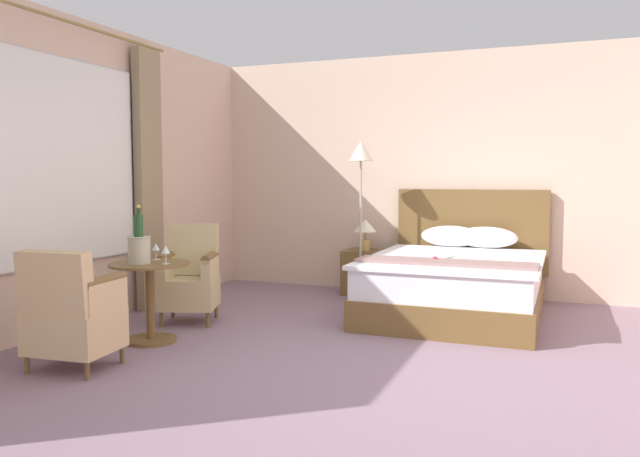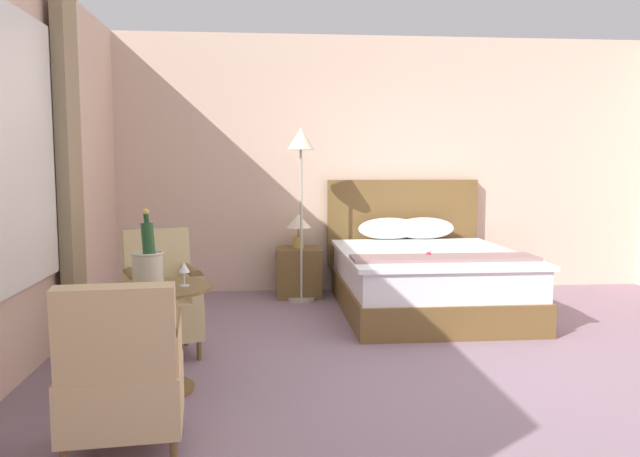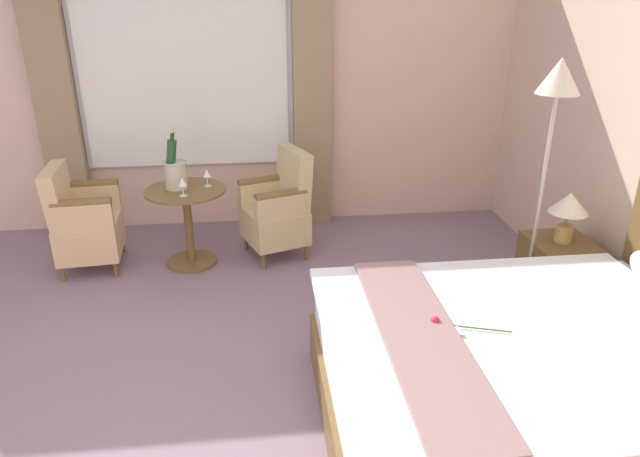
{
  "view_description": "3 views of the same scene",
  "coord_description": "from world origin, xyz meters",
  "views": [
    {
      "loc": [
        1.19,
        -4.35,
        1.41
      ],
      "look_at": [
        -0.97,
        1.12,
        0.93
      ],
      "focal_mm": 35.0,
      "sensor_mm": 36.0,
      "label": 1
    },
    {
      "loc": [
        -1.43,
        -3.95,
        1.47
      ],
      "look_at": [
        -0.97,
        1.12,
        0.93
      ],
      "focal_mm": 35.0,
      "sensor_mm": 36.0,
      "label": 2
    },
    {
      "loc": [
        2.5,
        0.63,
        2.23
      ],
      "look_at": [
        -0.81,
        1.01,
        0.82
      ],
      "focal_mm": 32.0,
      "sensor_mm": 36.0,
      "label": 3
    }
  ],
  "objects": [
    {
      "name": "side_table_round",
      "position": [
        -2.1,
        0.02,
        0.41
      ],
      "size": [
        0.68,
        0.68,
        0.68
      ],
      "color": "brown",
      "rests_on": "ground"
    },
    {
      "name": "bedside_lamp",
      "position": [
        -1.05,
        2.81,
        0.8
      ],
      "size": [
        0.27,
        0.27,
        0.37
      ],
      "color": "tan",
      "rests_on": "nightstand"
    },
    {
      "name": "nightstand",
      "position": [
        -1.05,
        2.81,
        0.27
      ],
      "size": [
        0.51,
        0.45,
        0.54
      ],
      "color": "brown",
      "rests_on": "ground"
    },
    {
      "name": "champagne_bucket",
      "position": [
        -2.15,
        -0.05,
        0.84
      ],
      "size": [
        0.2,
        0.2,
        0.5
      ],
      "color": "#BCB89E",
      "rests_on": "side_table_round"
    },
    {
      "name": "wall_headboard_side",
      "position": [
        0.0,
        3.21,
        1.45
      ],
      "size": [
        6.24,
        0.12,
        2.89
      ],
      "color": "beige",
      "rests_on": "ground"
    },
    {
      "name": "bed",
      "position": [
        0.17,
        2.07,
        0.35
      ],
      "size": [
        1.73,
        2.2,
        1.27
      ],
      "color": "brown",
      "rests_on": "ground"
    },
    {
      "name": "armchair_facing_bed",
      "position": [
        -2.15,
        -0.85,
        0.42
      ],
      "size": [
        0.63,
        0.57,
        0.9
      ],
      "color": "brown",
      "rests_on": "ground"
    },
    {
      "name": "wine_glass_near_edge",
      "position": [
        -2.17,
        0.2,
        0.79
      ],
      "size": [
        0.07,
        0.07,
        0.15
      ],
      "color": "white",
      "rests_on": "side_table_round"
    },
    {
      "name": "wall_window_side",
      "position": [
        -3.1,
        0.0,
        1.45
      ],
      "size": [
        0.27,
        6.42,
        2.89
      ],
      "color": "beige",
      "rests_on": "ground"
    },
    {
      "name": "floor_lamp_brass",
      "position": [
        -1.03,
        2.58,
        1.48
      ],
      "size": [
        0.28,
        0.28,
        1.83
      ],
      "color": "#BCB6A7",
      "rests_on": "ground"
    },
    {
      "name": "wine_glass_near_bucket",
      "position": [
        -1.94,
        0.02,
        0.8
      ],
      "size": [
        0.07,
        0.07,
        0.16
      ],
      "color": "white",
      "rests_on": "side_table_round"
    },
    {
      "name": "armchair_by_window",
      "position": [
        -2.21,
        0.8,
        0.44
      ],
      "size": [
        0.66,
        0.66,
        0.96
      ],
      "color": "brown",
      "rests_on": "ground"
    },
    {
      "name": "ground_plane",
      "position": [
        0.0,
        0.0,
        0.0
      ],
      "size": [
        7.8,
        7.8,
        0.0
      ],
      "primitive_type": "plane",
      "color": "gray"
    }
  ]
}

